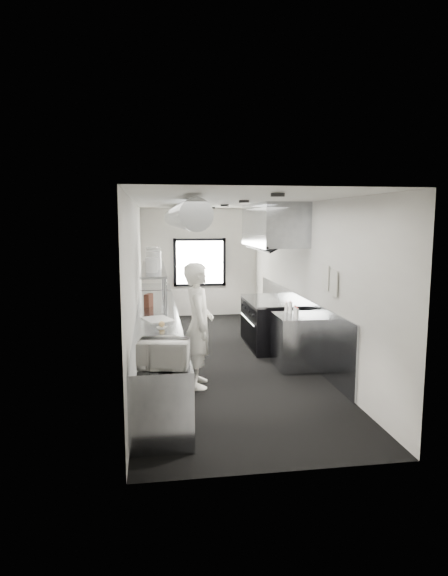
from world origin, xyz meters
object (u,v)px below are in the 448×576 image
object	(u,v)px
microwave	(164,354)
plate_stack_b	(154,261)
exhaust_hood	(273,225)
knife_block	(149,300)
pass_shelf	(154,270)
range	(269,323)
plate_stack_c	(153,257)
far_work_table	(156,305)
prep_counter	(158,344)
squeeze_bottle_a	(297,314)
squeeze_bottle_e	(286,307)
plate_stack_d	(152,256)
squeeze_bottle_c	(295,311)
cutting_board	(158,319)
deli_tub_a	(146,351)
deli_tub_b	(144,347)
small_plate	(162,327)
plate_stack_a	(152,265)
squeeze_bottle_b	(295,312)
line_cook	(199,325)
squeeze_bottle_d	(290,308)
bottle_station	(295,341)

from	to	relation	value
microwave	plate_stack_b	xyz separation A→B (m)	(-0.08, 3.87, 0.69)
exhaust_hood	knife_block	bearing A→B (deg)	-175.30
pass_shelf	plate_stack_b	size ratio (longest dim) A/B	8.69
range	plate_stack_c	size ratio (longest dim) A/B	4.34
far_work_table	prep_counter	bearing A→B (deg)	-90.00
far_work_table	squeeze_bottle_a	distance (m)	4.78
squeeze_bottle_e	prep_counter	bearing A→B (deg)	-177.68
plate_stack_d	prep_counter	bearing A→B (deg)	-88.36
plate_stack_b	squeeze_bottle_a	distance (m)	2.89
plate_stack_c	squeeze_bottle_e	world-z (taller)	plate_stack_c
plate_stack_d	squeeze_bottle_c	size ratio (longest dim) A/B	2.15
squeeze_bottle_a	squeeze_bottle_e	xyz separation A→B (m)	(-0.02, 0.58, -0.00)
cutting_board	plate_stack_d	bearing A→B (deg)	91.51
exhaust_hood	plate_stack_d	xyz separation A→B (m)	(-2.31, 1.09, -0.64)
deli_tub_a	deli_tub_b	size ratio (longest dim) A/B	0.94
deli_tub_b	small_plate	xyz separation A→B (m)	(0.24, 1.24, -0.05)
plate_stack_a	squeeze_bottle_e	distance (m)	2.48
small_plate	squeeze_bottle_b	xyz separation A→B (m)	(2.20, 0.48, 0.07)
line_cook	squeeze_bottle_a	bearing A→B (deg)	-73.42
plate_stack_a	microwave	bearing A→B (deg)	-88.13
deli_tub_a	plate_stack_a	bearing A→B (deg)	88.42
plate_stack_a	squeeze_bottle_a	size ratio (longest dim) A/B	1.53
deli_tub_b	cutting_board	size ratio (longest dim) A/B	0.29
plate_stack_b	deli_tub_a	bearing A→B (deg)	-91.99
deli_tub_b	squeeze_bottle_d	distance (m)	3.18
plate_stack_a	squeeze_bottle_e	world-z (taller)	plate_stack_a
deli_tub_a	small_plate	xyz separation A→B (m)	(0.21, 1.43, -0.04)
plate_stack_b	squeeze_bottle_d	size ratio (longest dim) A/B	1.73
far_work_table	line_cook	xyz separation A→B (m)	(0.60, -4.57, 0.49)
prep_counter	line_cook	distance (m)	1.16
cutting_board	plate_stack_b	xyz separation A→B (m)	(-0.04, 1.35, 0.83)
microwave	squeeze_bottle_a	xyz separation A→B (m)	(2.20, 2.26, -0.06)
prep_counter	plate_stack_b	size ratio (longest dim) A/B	17.37
small_plate	plate_stack_c	distance (m)	2.70
prep_counter	pass_shelf	distance (m)	1.85
small_plate	squeeze_bottle_a	distance (m)	2.21
prep_counter	squeeze_bottle_d	xyz separation A→B (m)	(2.26, -0.03, 0.55)
squeeze_bottle_a	squeeze_bottle_b	world-z (taller)	squeeze_bottle_a
line_cook	knife_block	xyz separation A→B (m)	(-0.75, 1.87, 0.08)
squeeze_bottle_d	line_cook	bearing A→B (deg)	-153.09
line_cook	plate_stack_d	distance (m)	3.33
bottle_station	deli_tub_a	world-z (taller)	deli_tub_a
line_cook	plate_stack_a	xyz separation A→B (m)	(-0.67, 1.56, 0.77)
knife_block	plate_stack_c	world-z (taller)	plate_stack_c
deli_tub_b	small_plate	world-z (taller)	deli_tub_b
deli_tub_b	squeeze_bottle_c	world-z (taller)	squeeze_bottle_c
pass_shelf	knife_block	bearing A→B (deg)	-102.16
prep_counter	deli_tub_a	world-z (taller)	deli_tub_a
cutting_board	squeeze_bottle_c	world-z (taller)	squeeze_bottle_c
far_work_table	squeeze_bottle_c	size ratio (longest dim) A/B	7.19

